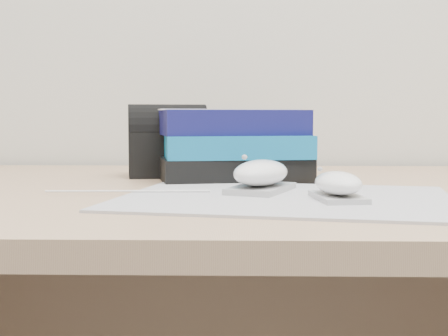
{
  "coord_description": "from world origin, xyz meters",
  "views": [
    {
      "loc": [
        -0.02,
        0.67,
        0.83
      ],
      "look_at": [
        -0.04,
        1.43,
        0.77
      ],
      "focal_mm": 50.0,
      "sensor_mm": 36.0,
      "label": 1
    }
  ],
  "objects_px": {
    "desk": "(254,328)",
    "book_stack": "(232,145)",
    "mouse_front": "(338,186)",
    "pouch": "(167,142)",
    "mouse_rear": "(261,176)"
  },
  "relations": [
    {
      "from": "desk",
      "to": "book_stack",
      "type": "relative_size",
      "value": 6.05
    },
    {
      "from": "desk",
      "to": "mouse_front",
      "type": "distance_m",
      "value": 0.36
    },
    {
      "from": "book_stack",
      "to": "pouch",
      "type": "bearing_deg",
      "value": 155.17
    },
    {
      "from": "mouse_rear",
      "to": "book_stack",
      "type": "distance_m",
      "value": 0.2
    },
    {
      "from": "desk",
      "to": "mouse_front",
      "type": "relative_size",
      "value": 15.91
    },
    {
      "from": "desk",
      "to": "mouse_rear",
      "type": "xyz_separation_m",
      "value": [
        0.01,
        -0.15,
        0.26
      ]
    },
    {
      "from": "mouse_rear",
      "to": "book_stack",
      "type": "xyz_separation_m",
      "value": [
        -0.04,
        0.19,
        0.03
      ]
    },
    {
      "from": "desk",
      "to": "pouch",
      "type": "xyz_separation_m",
      "value": [
        -0.15,
        0.1,
        0.29
      ]
    },
    {
      "from": "mouse_rear",
      "to": "pouch",
      "type": "relative_size",
      "value": 0.9
    },
    {
      "from": "desk",
      "to": "pouch",
      "type": "distance_m",
      "value": 0.34
    },
    {
      "from": "mouse_front",
      "to": "pouch",
      "type": "relative_size",
      "value": 0.68
    },
    {
      "from": "pouch",
      "to": "desk",
      "type": "bearing_deg",
      "value": -33.56
    },
    {
      "from": "desk",
      "to": "mouse_front",
      "type": "bearing_deg",
      "value": -67.42
    },
    {
      "from": "mouse_front",
      "to": "book_stack",
      "type": "height_order",
      "value": "book_stack"
    },
    {
      "from": "desk",
      "to": "mouse_rear",
      "type": "distance_m",
      "value": 0.3
    }
  ]
}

